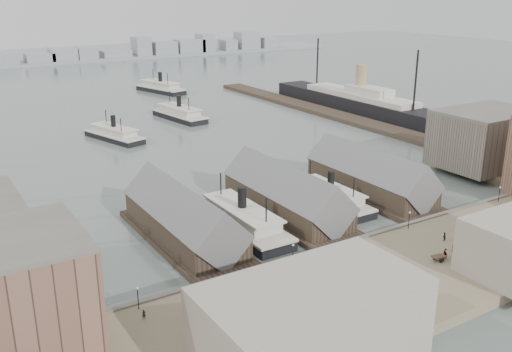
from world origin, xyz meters
TOP-DOWN VIEW (x-y plane):
  - ground at (0.00, 0.00)m, footprint 900.00×900.00m
  - quay at (0.00, -20.00)m, footprint 180.00×30.00m
  - seawall at (0.00, -5.20)m, footprint 180.00×1.20m
  - east_wharf at (78.00, 90.00)m, footprint 10.00×180.00m
  - ferry_shed_west at (-26.00, 16.88)m, footprint 14.00×42.00m
  - ferry_shed_center at (0.00, 16.88)m, footprint 14.00×42.00m
  - ferry_shed_east at (26.00, 16.88)m, footprint 14.00×42.00m
  - warehouse_east_back at (68.00, 15.00)m, footprint 28.00×20.00m
  - street_bldg_west at (-30.00, -32.00)m, footprint 30.00×16.00m
  - lamp_post_far_w at (-45.00, -7.00)m, footprint 0.44×0.44m
  - lamp_post_near_w at (-15.00, -7.00)m, footprint 0.44×0.44m
  - lamp_post_near_e at (15.00, -7.00)m, footprint 0.44×0.44m
  - lamp_post_far_e at (45.00, -7.00)m, footprint 0.44×0.44m
  - far_shore at (-2.07, 334.14)m, footprint 500.00×40.00m
  - ferry_docked_west at (-13.00, 14.78)m, footprint 8.92×29.74m
  - ferry_docked_east at (13.00, 16.70)m, footprint 7.69×25.64m
  - ferry_open_near at (-11.19, 105.47)m, footprint 14.77×26.93m
  - ferry_open_mid at (21.77, 123.25)m, footprint 12.60×29.50m
  - ferry_open_far at (39.89, 185.45)m, footprint 16.66×31.32m
  - ocean_steamer at (92.00, 94.55)m, footprint 13.85×101.21m
  - horse_cart_left at (-33.76, -13.32)m, footprint 4.75×2.65m
  - horse_cart_center at (-12.91, -14.51)m, footprint 4.91×2.30m
  - horse_cart_right at (10.35, -20.45)m, footprint 4.71×2.18m
  - pedestrian_0 at (-45.31, -10.15)m, footprint 0.62×0.49m
  - pedestrian_1 at (-35.21, -23.16)m, footprint 0.87×0.74m
  - pedestrian_2 at (-25.89, -12.94)m, footprint 1.27×1.27m
  - pedestrian_3 at (-14.11, -21.82)m, footprint 1.00×0.79m
  - pedestrian_4 at (-5.39, -14.75)m, footprint 0.90×0.77m
  - pedestrian_5 at (13.66, -19.77)m, footprint 0.68×0.53m
  - pedestrian_6 at (16.68, -14.99)m, footprint 0.94×0.77m

SIDE VIEW (x-z plane):
  - ground at x=0.00m, z-range 0.00..0.00m
  - east_wharf at x=78.00m, z-range 0.00..1.60m
  - quay at x=0.00m, z-range 0.00..2.00m
  - seawall at x=0.00m, z-range 0.00..2.30m
  - ferry_docked_east at x=13.00m, z-range -2.43..6.72m
  - ferry_open_near at x=-11.19m, z-range -2.45..6.77m
  - ferry_open_mid at x=21.77m, z-range -2.71..7.49m
  - ferry_docked_west at x=-13.00m, z-range -2.82..7.80m
  - ferry_open_far at x=39.89m, z-range -2.85..7.87m
  - horse_cart_left at x=-33.76m, z-range 2.04..3.49m
  - horse_cart_center at x=-12.91m, z-range 2.04..3.51m
  - horse_cart_right at x=10.35m, z-range 2.03..3.52m
  - pedestrian_4 at x=-5.39m, z-range 2.00..3.56m
  - pedestrian_0 at x=-45.31m, z-range 2.00..3.58m
  - pedestrian_1 at x=-35.21m, z-range 2.00..3.58m
  - pedestrian_3 at x=-14.11m, z-range 2.00..3.59m
  - pedestrian_5 at x=13.66m, z-range 2.00..3.74m
  - pedestrian_2 at x=-25.89m, z-range 2.00..3.76m
  - pedestrian_6 at x=16.68m, z-range 2.00..3.80m
  - far_shore at x=-2.07m, z-range -3.96..11.77m
  - ocean_steamer at x=92.00m, z-range -5.77..14.47m
  - ferry_shed_west at x=-26.00m, z-range -1.66..10.94m
  - ferry_shed_center at x=0.00m, z-range -1.66..10.94m
  - ferry_shed_east at x=26.00m, z-range -1.66..10.94m
  - lamp_post_far_w at x=-45.00m, z-range 2.75..6.67m
  - lamp_post_near_w at x=-15.00m, z-range 2.75..6.67m
  - lamp_post_near_e at x=15.00m, z-range 2.75..6.67m
  - lamp_post_far_e at x=45.00m, z-range 2.75..6.67m
  - street_bldg_west at x=-30.00m, z-range 2.00..14.00m
  - warehouse_east_back at x=68.00m, z-range 2.00..17.00m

